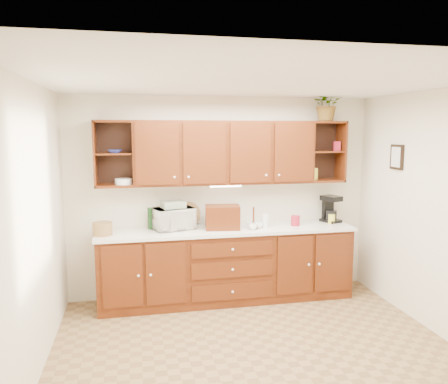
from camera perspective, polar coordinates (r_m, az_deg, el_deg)
name	(u,v)px	position (r m, az deg, el deg)	size (l,w,h in m)	color
floor	(258,355)	(4.55, 4.47, -20.42)	(4.00, 4.00, 0.00)	olive
ceiling	(261,81)	(4.03, 4.88, 14.21)	(4.00, 4.00, 0.00)	white
back_wall	(222,197)	(5.77, -0.22, -0.62)	(4.00, 4.00, 0.00)	beige
left_wall	(31,234)	(4.03, -23.91, -5.05)	(3.50, 3.50, 0.00)	beige
right_wall	(447,216)	(5.03, 27.13, -2.77)	(3.50, 3.50, 0.00)	beige
base_cabinets	(227,266)	(5.67, 0.40, -9.59)	(3.20, 0.60, 0.90)	#3C1606
countertop	(227,230)	(5.54, 0.42, -4.98)	(3.24, 0.64, 0.04)	white
upper_cabinets	(226,152)	(5.55, 0.21, 5.20)	(3.20, 0.33, 0.80)	#3C1606
undercabinet_light	(226,186)	(5.54, 0.22, 0.79)	(0.40, 0.05, 0.03)	white
framed_picture	(397,157)	(5.68, 21.65, 4.27)	(0.03, 0.24, 0.30)	black
wicker_basket	(102,229)	(5.37, -15.59, -4.64)	(0.23, 0.23, 0.15)	olive
microwave	(173,219)	(5.50, -6.63, -3.47)	(0.49, 0.33, 0.27)	#EEE3CD
towel_stack	(173,205)	(5.47, -6.66, -1.65)	(0.28, 0.21, 0.08)	tan
wine_bottle	(151,218)	(5.55, -9.58, -3.43)	(0.07, 0.07, 0.27)	black
woven_tray	(188,225)	(5.70, -4.68, -4.33)	(0.32, 0.32, 0.02)	olive
bread_box	(222,217)	(5.48, -0.20, -3.33)	(0.43, 0.27, 0.30)	#3C1606
mug_tree	(253,225)	(5.53, 3.87, -4.35)	(0.24, 0.24, 0.28)	#3C1606
canister_red	(295,221)	(5.77, 9.31, -3.71)	(0.11, 0.11, 0.13)	maroon
canister_white	(265,220)	(5.61, 5.36, -3.72)	(0.08, 0.08, 0.17)	white
canister_yellow	(332,219)	(5.99, 13.87, -3.43)	(0.09, 0.09, 0.12)	yellow
coffee_maker	(330,209)	(6.09, 13.70, -2.19)	(0.26, 0.30, 0.36)	black
bowl_stack	(115,151)	(5.40, -14.06, 5.17)	(0.16, 0.16, 0.04)	navy
plate_stack	(124,181)	(5.43, -12.97, 1.35)	(0.21, 0.21, 0.07)	white
pantry_box_yellow	(314,174)	(5.91, 11.62, 2.32)	(0.09, 0.07, 0.15)	yellow
pantry_box_red	(337,146)	(6.01, 14.52, 5.82)	(0.08, 0.07, 0.12)	maroon
potted_plant	(327,104)	(5.92, 13.36, 11.11)	(0.39, 0.34, 0.44)	#999999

